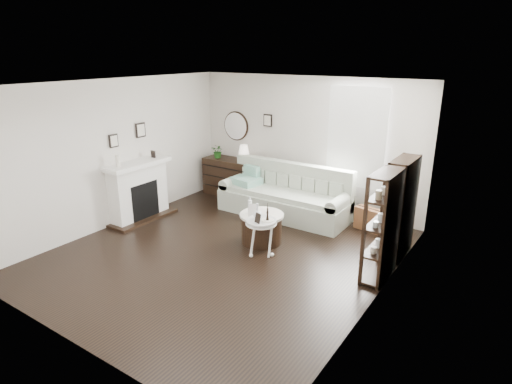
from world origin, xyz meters
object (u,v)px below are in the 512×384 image
Objects in this scene: dresser at (231,177)px; drum_table at (262,228)px; pedestal_table at (261,223)px; sofa at (285,198)px.

drum_table is (1.99, -1.77, -0.16)m from dresser.
drum_table is 0.55m from pedestal_table.
pedestal_table is at bearing -58.10° from drum_table.
dresser is 1.68× the size of drum_table.
drum_table is (0.33, -1.38, -0.07)m from sofa.
sofa is at bearing -13.22° from dresser.
dresser reaches higher than pedestal_table.
sofa reaches higher than drum_table.
dresser is at bearing 138.36° from drum_table.
drum_table is at bearing 121.90° from pedestal_table.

